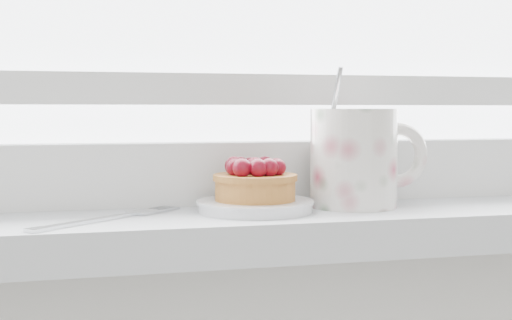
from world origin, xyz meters
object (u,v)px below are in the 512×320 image
object	(u,v)px
saucer	(255,206)
fork	(108,218)
floral_mug	(357,156)
raspberry_tart	(255,181)

from	to	relation	value
saucer	fork	bearing A→B (deg)	-173.59
floral_mug	fork	xyz separation A→B (m)	(-0.27, -0.03, -0.05)
saucer	raspberry_tart	distance (m)	0.03
saucer	floral_mug	world-z (taller)	floral_mug
saucer	fork	xyz separation A→B (m)	(-0.15, -0.02, -0.00)
fork	saucer	bearing A→B (deg)	6.41
saucer	raspberry_tart	world-z (taller)	raspberry_tart
raspberry_tart	floral_mug	world-z (taller)	floral_mug
saucer	fork	world-z (taller)	saucer
raspberry_tart	floral_mug	distance (m)	0.12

